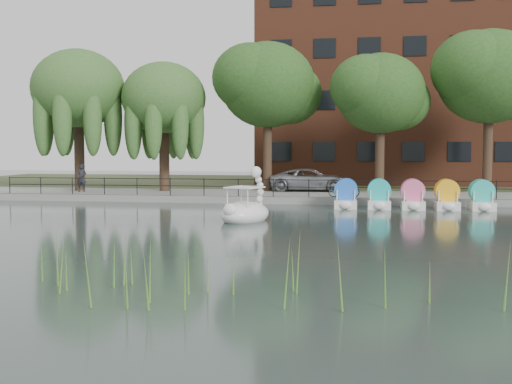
% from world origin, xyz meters
% --- Properties ---
extents(ground_plane, '(120.00, 120.00, 0.00)m').
position_xyz_m(ground_plane, '(0.00, 0.00, 0.00)').
color(ground_plane, '#3F504D').
extents(promenade, '(40.00, 6.00, 0.40)m').
position_xyz_m(promenade, '(0.00, 16.00, 0.20)').
color(promenade, gray).
rests_on(promenade, ground_plane).
extents(kerb, '(40.00, 0.25, 0.40)m').
position_xyz_m(kerb, '(0.00, 13.05, 0.20)').
color(kerb, gray).
rests_on(kerb, ground_plane).
extents(land_strip, '(60.00, 22.00, 0.36)m').
position_xyz_m(land_strip, '(0.00, 30.00, 0.18)').
color(land_strip, '#47512D').
rests_on(land_strip, ground_plane).
extents(railing, '(32.00, 0.05, 1.00)m').
position_xyz_m(railing, '(0.00, 13.25, 1.15)').
color(railing, black).
rests_on(railing, promenade).
extents(apartment_building, '(20.00, 10.07, 18.00)m').
position_xyz_m(apartment_building, '(7.00, 29.97, 9.36)').
color(apartment_building, '#4C1E16').
rests_on(apartment_building, land_strip).
extents(willow_left, '(5.88, 5.88, 9.01)m').
position_xyz_m(willow_left, '(-13.00, 16.50, 6.87)').
color(willow_left, '#473323').
rests_on(willow_left, promenade).
extents(willow_mid, '(5.32, 5.32, 8.15)m').
position_xyz_m(willow_mid, '(-7.50, 17.00, 6.25)').
color(willow_mid, '#473323').
rests_on(willow_mid, promenade).
extents(broadleaf_center, '(6.00, 6.00, 9.25)m').
position_xyz_m(broadleaf_center, '(-1.00, 18.00, 7.06)').
color(broadleaf_center, '#473323').
rests_on(broadleaf_center, promenade).
extents(broadleaf_right, '(5.40, 5.40, 8.32)m').
position_xyz_m(broadleaf_right, '(6.00, 17.50, 6.39)').
color(broadleaf_right, '#473323').
rests_on(broadleaf_right, promenade).
extents(broadleaf_far, '(6.30, 6.30, 9.71)m').
position_xyz_m(broadleaf_far, '(12.50, 18.50, 7.40)').
color(broadleaf_far, '#473323').
rests_on(broadleaf_far, promenade).
extents(minivan, '(2.89, 5.95, 1.63)m').
position_xyz_m(minivan, '(1.73, 18.15, 1.22)').
color(minivan, gray).
rests_on(minivan, promenade).
extents(bicycle, '(0.71, 1.75, 1.00)m').
position_xyz_m(bicycle, '(3.94, 13.37, 0.90)').
color(bicycle, gray).
rests_on(bicycle, promenade).
extents(pedestrian, '(0.74, 0.52, 1.98)m').
position_xyz_m(pedestrian, '(-12.22, 15.04, 1.39)').
color(pedestrian, black).
rests_on(pedestrian, promenade).
extents(swan_boat, '(2.62, 3.20, 2.33)m').
position_xyz_m(swan_boat, '(-0.04, 4.60, 0.51)').
color(swan_boat, white).
rests_on(swan_boat, ground_plane).
extents(pedal_boat_row, '(7.95, 1.70, 1.40)m').
position_xyz_m(pedal_boat_row, '(7.49, 11.32, 0.61)').
color(pedal_boat_row, white).
rests_on(pedal_boat_row, ground_plane).
extents(reed_bank, '(24.00, 2.40, 1.20)m').
position_xyz_m(reed_bank, '(2.00, -9.50, 0.60)').
color(reed_bank, '#669938').
rests_on(reed_bank, ground_plane).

